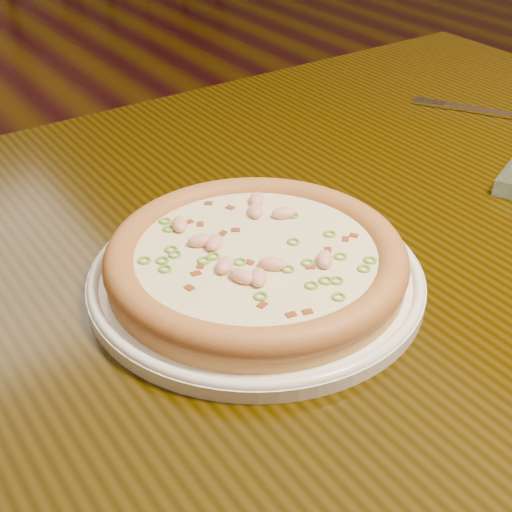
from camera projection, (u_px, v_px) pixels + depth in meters
ground at (60, 322)px, 1.78m from camera, size 9.00×9.00×0.00m
hero_table at (320, 299)px, 0.78m from camera, size 1.20×0.80×0.75m
plate at (256, 276)px, 0.63m from camera, size 0.30×0.30×0.02m
pizza at (256, 259)px, 0.62m from camera, size 0.27×0.27×0.03m
fork at (481, 111)px, 0.97m from camera, size 0.10×0.16×0.00m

